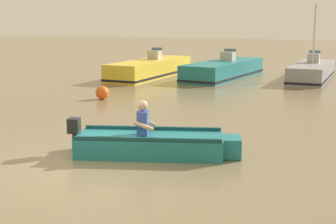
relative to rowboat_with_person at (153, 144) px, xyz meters
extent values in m
plane|color=#7A6B4C|center=(-0.86, -1.32, -0.25)|extent=(120.00, 120.00, 0.00)
cube|color=#1E727A|center=(-0.07, -0.02, -0.03)|extent=(3.29, 1.97, 0.44)
cube|color=#1E727A|center=(1.59, 0.49, -0.03)|extent=(0.56, 0.70, 0.42)
cube|color=#103F43|center=(-0.22, 0.47, 0.22)|extent=(2.93, 0.98, 0.08)
cube|color=#103F43|center=(0.08, -0.51, 0.22)|extent=(2.93, 0.98, 0.08)
cube|color=teal|center=(-0.16, -0.05, 0.15)|extent=(0.57, 1.05, 0.06)
cylinder|color=black|center=(-1.64, -0.51, 0.02)|extent=(0.13, 0.13, 0.54)
cube|color=black|center=(-1.64, -0.51, 0.37)|extent=(0.31, 0.34, 0.32)
cube|color=#334C99|center=(-0.21, -0.06, 0.45)|extent=(0.31, 0.39, 0.52)
sphere|color=tan|center=(-0.21, -0.06, 0.83)|extent=(0.22, 0.22, 0.22)
cylinder|color=tan|center=(-0.23, 0.16, 0.43)|extent=(0.43, 0.21, 0.23)
cylinder|color=tan|center=(-0.10, -0.26, 0.43)|extent=(0.43, 0.21, 0.23)
cube|color=gold|center=(-5.80, 12.81, 0.17)|extent=(1.98, 6.51, 0.84)
cube|color=black|center=(-5.80, 12.81, -0.10)|extent=(2.02, 6.55, 0.10)
cube|color=#B2ADA3|center=(-5.77, 13.29, 0.81)|extent=(0.62, 0.53, 0.44)
cube|color=slate|center=(-5.76, 13.55, 0.99)|extent=(0.60, 0.07, 0.36)
cube|color=#1E727A|center=(-2.30, 13.86, 0.15)|extent=(2.65, 6.44, 0.80)
cube|color=black|center=(-2.30, 13.86, -0.11)|extent=(2.69, 6.49, 0.10)
cube|color=#B2ADA3|center=(-2.24, 14.33, 0.77)|extent=(0.71, 0.58, 0.44)
cube|color=slate|center=(-2.20, 14.59, 0.95)|extent=(0.65, 0.12, 0.36)
cube|color=gray|center=(1.80, 14.64, 0.14)|extent=(1.71, 5.63, 0.77)
cube|color=black|center=(1.80, 14.64, -0.11)|extent=(1.75, 5.67, 0.10)
cube|color=#B2ADA3|center=(1.81, 15.06, 0.74)|extent=(0.55, 0.52, 0.44)
cube|color=slate|center=(1.82, 15.32, 0.92)|extent=(0.54, 0.06, 0.36)
cylinder|color=silver|center=(1.81, 14.78, 1.91)|extent=(0.10, 0.10, 2.77)
sphere|color=#E55919|center=(-4.63, 5.93, -0.01)|extent=(0.49, 0.49, 0.49)
camera|label=1|loc=(4.05, -9.15, 2.65)|focal=51.60mm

